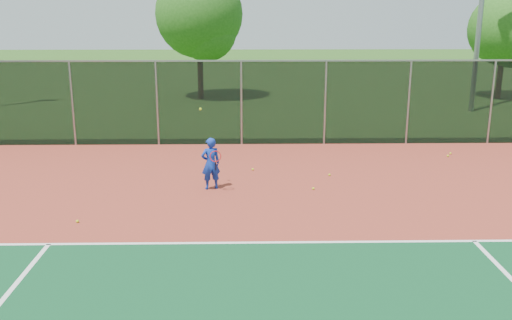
# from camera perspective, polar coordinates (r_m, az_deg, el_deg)

# --- Properties ---
(ground) EXTENTS (120.00, 120.00, 0.00)m
(ground) POSITION_cam_1_polar(r_m,az_deg,el_deg) (9.91, 16.40, -14.87)
(ground) COLOR #244F16
(ground) RESTS_ON ground
(court_apron) EXTENTS (30.00, 20.00, 0.02)m
(court_apron) POSITION_cam_1_polar(r_m,az_deg,el_deg) (11.60, 13.49, -9.99)
(court_apron) COLOR #9C3827
(court_apron) RESTS_ON ground
(fence_back) EXTENTS (30.00, 0.06, 3.03)m
(fence_back) POSITION_cam_1_polar(r_m,az_deg,el_deg) (20.62, 6.94, 5.81)
(fence_back) COLOR black
(fence_back) RESTS_ON court_apron
(tennis_player) EXTENTS (0.60, 0.65, 2.23)m
(tennis_player) POSITION_cam_1_polar(r_m,az_deg,el_deg) (15.49, -4.55, -0.34)
(tennis_player) COLOR #1132A5
(tennis_player) RESTS_ON court_apron
(practice_ball_0) EXTENTS (0.07, 0.07, 0.07)m
(practice_ball_0) POSITION_cam_1_polar(r_m,az_deg,el_deg) (17.36, -0.33, -0.94)
(practice_ball_0) COLOR #BFDE19
(practice_ball_0) RESTS_ON court_apron
(practice_ball_2) EXTENTS (0.07, 0.07, 0.07)m
(practice_ball_2) POSITION_cam_1_polar(r_m,az_deg,el_deg) (15.62, 5.75, -2.86)
(practice_ball_2) COLOR #BFDE19
(practice_ball_2) RESTS_ON court_apron
(practice_ball_3) EXTENTS (0.07, 0.07, 0.07)m
(practice_ball_3) POSITION_cam_1_polar(r_m,az_deg,el_deg) (20.35, 18.87, 0.63)
(practice_ball_3) COLOR #BFDE19
(practice_ball_3) RESTS_ON court_apron
(practice_ball_5) EXTENTS (0.07, 0.07, 0.07)m
(practice_ball_5) POSITION_cam_1_polar(r_m,az_deg,el_deg) (13.86, -17.43, -5.87)
(practice_ball_5) COLOR #BFDE19
(practice_ball_5) RESTS_ON court_apron
(practice_ball_6) EXTENTS (0.07, 0.07, 0.07)m
(practice_ball_6) POSITION_cam_1_polar(r_m,az_deg,el_deg) (16.94, 7.36, -1.48)
(practice_ball_6) COLOR #BFDE19
(practice_ball_6) RESTS_ON court_apron
(practice_ball_7) EXTENTS (0.07, 0.07, 0.07)m
(practice_ball_7) POSITION_cam_1_polar(r_m,az_deg,el_deg) (19.99, 18.64, 0.41)
(practice_ball_7) COLOR #BFDE19
(practice_ball_7) RESTS_ON court_apron
(tree_back_left) EXTENTS (4.63, 4.63, 6.80)m
(tree_back_left) POSITION_cam_1_polar(r_m,az_deg,el_deg) (31.09, -5.55, 13.93)
(tree_back_left) COLOR #382414
(tree_back_left) RESTS_ON ground
(tree_back_mid) EXTENTS (3.82, 3.82, 5.61)m
(tree_back_mid) POSITION_cam_1_polar(r_m,az_deg,el_deg) (33.73, 23.81, 11.58)
(tree_back_mid) COLOR #382414
(tree_back_mid) RESTS_ON ground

